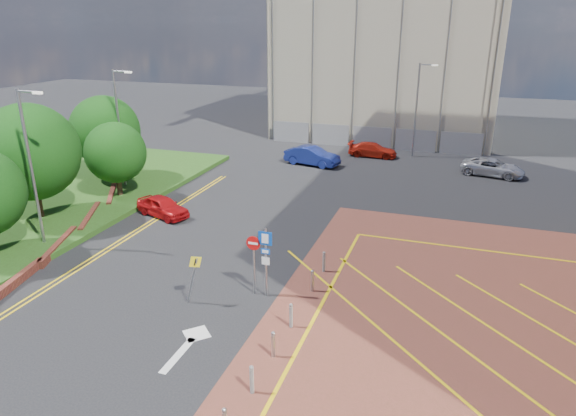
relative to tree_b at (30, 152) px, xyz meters
The scene contains 18 objects.
ground 16.83m from the tree_b, 17.88° to the right, with size 140.00×140.00×0.00m, color black.
grass_bed 4.89m from the tree_b, 158.20° to the left, with size 14.00×32.00×0.30m, color #274415.
retaining_wall 6.24m from the tree_b, 39.04° to the right, with size 6.06×20.33×0.40m.
tree_b is the anchor object (origin of this frame).
tree_c 5.49m from the tree_b, 68.20° to the left, with size 4.00×4.00×4.90m.
tree_d 8.07m from the tree_b, 97.13° to the left, with size 5.00×5.00×6.08m.
lamp_left_near 4.32m from the tree_b, 44.25° to the right, with size 1.53×0.16×8.00m.
lamp_left_far 7.10m from the tree_b, 81.23° to the left, with size 1.53×0.16×8.00m.
lamp_back 30.21m from the tree_b, 49.59° to the left, with size 1.53×0.16×8.00m.
sign_cluster 16.46m from the tree_b, 14.26° to the right, with size 1.17×0.12×3.20m.
warning_sign 14.77m from the tree_b, 22.71° to the right, with size 0.76×0.42×2.25m.
bollard_row 19.38m from the tree_b, 20.53° to the right, with size 0.14×11.14×0.90m.
construction_building 38.87m from the tree_b, 66.11° to the left, with size 21.20×19.20×22.00m, color #ACA18D.
construction_fence 30.13m from the tree_b, 56.58° to the left, with size 21.60×0.06×2.00m, color gray.
car_red_left 8.04m from the tree_b, 25.16° to the left, with size 1.49×3.70×1.26m, color red.
car_blue_back 21.36m from the tree_b, 55.70° to the left, with size 1.61×4.63×1.52m, color navy.
car_red_back 27.37m from the tree_b, 53.42° to the left, with size 1.72×4.24×1.23m, color red.
car_silver_back 32.34m from the tree_b, 36.03° to the left, with size 2.15×4.67×1.30m, color silver.
Camera 1 is at (7.74, -17.45, 11.38)m, focal length 32.00 mm.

